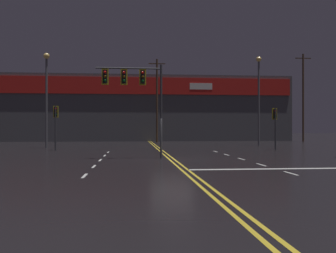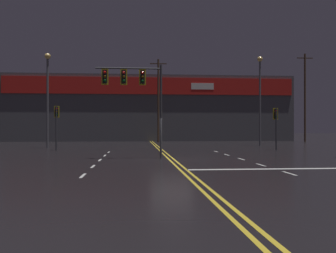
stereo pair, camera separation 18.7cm
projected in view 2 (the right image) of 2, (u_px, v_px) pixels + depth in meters
name	position (u px, v px, depth m)	size (l,w,h in m)	color
ground_plane	(172.00, 160.00, 22.49)	(200.00, 200.00, 0.00)	black
road_markings	(186.00, 161.00, 21.63)	(12.72, 60.00, 0.01)	gold
traffic_signal_median	(133.00, 85.00, 23.22)	(4.12, 0.36, 5.86)	#38383D
traffic_signal_corner_northwest	(57.00, 118.00, 31.77)	(0.42, 0.36, 3.77)	#38383D
traffic_signal_corner_northeast	(276.00, 119.00, 32.12)	(0.42, 0.36, 3.61)	#38383D
streetlight_near_left	(260.00, 89.00, 40.12)	(0.56, 0.56, 9.57)	#59595E
streetlight_far_left	(48.00, 87.00, 35.06)	(0.56, 0.56, 8.92)	#59595E
building_backdrop	(150.00, 109.00, 56.97)	(41.15, 10.23, 9.37)	#4C4C51
utility_pole_row	(154.00, 97.00, 49.34)	(45.72, 0.26, 12.05)	#4C3828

